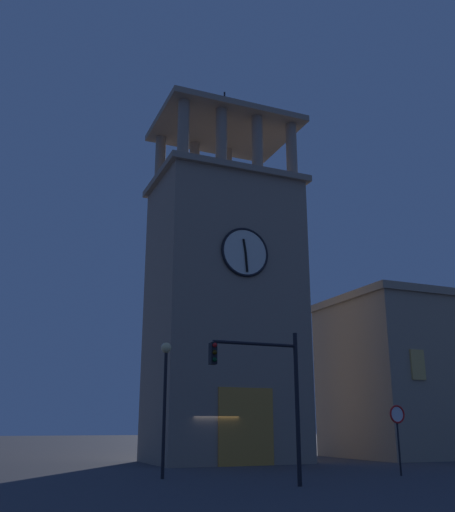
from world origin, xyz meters
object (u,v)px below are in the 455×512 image
at_px(clocktower, 224,305).
at_px(street_lamp, 165,383).
at_px(traffic_signal_near, 269,382).
at_px(no_horn_sign, 397,420).

xyz_separation_m(clocktower, street_lamp, (6.20, 8.68, -5.37)).
bearing_deg(street_lamp, clocktower, -125.52).
distance_m(clocktower, street_lamp, 11.94).
bearing_deg(street_lamp, traffic_signal_near, 117.82).
height_order(clocktower, traffic_signal_near, clocktower).
bearing_deg(no_horn_sign, street_lamp, -14.30).
xyz_separation_m(clocktower, traffic_signal_near, (3.74, 13.33, -5.57)).
distance_m(clocktower, traffic_signal_near, 14.93).
bearing_deg(traffic_signal_near, clocktower, -105.67).
height_order(clocktower, street_lamp, clocktower).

